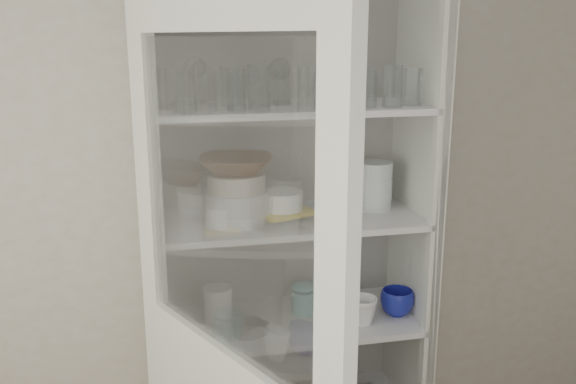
{
  "coord_description": "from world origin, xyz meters",
  "views": [
    {
      "loc": [
        -0.25,
        -0.79,
        1.89
      ],
      "look_at": [
        0.2,
        1.27,
        1.35
      ],
      "focal_mm": 38.0,
      "sensor_mm": 36.0,
      "label": 1
    }
  ],
  "objects_px": {
    "goblet_3": "(343,79)",
    "white_ramekin": "(282,200)",
    "pantry_cabinet": "(285,291)",
    "terracotta_bowl": "(236,165)",
    "white_canister": "(218,303)",
    "goblet_0": "(195,78)",
    "goblet_2": "(277,80)",
    "mug_white": "(362,311)",
    "plate_stack_front": "(237,206)",
    "goblet_1": "(280,78)",
    "cream_bowl": "(236,182)",
    "plate_stack_back": "(205,199)",
    "yellow_trivet": "(282,211)",
    "measuring_cups": "(248,328)",
    "glass_platter": "(282,215)",
    "grey_bowl_stack": "(374,185)",
    "teal_jar": "(303,299)",
    "mug_teal": "(321,295)",
    "mug_blue": "(397,302)"
  },
  "relations": [
    {
      "from": "mug_white",
      "to": "glass_platter",
      "type": "bearing_deg",
      "value": -177.74
    },
    {
      "from": "grey_bowl_stack",
      "to": "mug_white",
      "type": "bearing_deg",
      "value": -120.4
    },
    {
      "from": "plate_stack_front",
      "to": "white_canister",
      "type": "distance_m",
      "value": 0.41
    },
    {
      "from": "goblet_2",
      "to": "mug_teal",
      "type": "height_order",
      "value": "goblet_2"
    },
    {
      "from": "goblet_1",
      "to": "yellow_trivet",
      "type": "distance_m",
      "value": 0.47
    },
    {
      "from": "pantry_cabinet",
      "to": "measuring_cups",
      "type": "height_order",
      "value": "pantry_cabinet"
    },
    {
      "from": "pantry_cabinet",
      "to": "white_ramekin",
      "type": "bearing_deg",
      "value": -107.8
    },
    {
      "from": "goblet_3",
      "to": "white_ramekin",
      "type": "xyz_separation_m",
      "value": [
        -0.25,
        -0.09,
        -0.41
      ]
    },
    {
      "from": "plate_stack_front",
      "to": "goblet_3",
      "type": "bearing_deg",
      "value": 14.85
    },
    {
      "from": "plate_stack_front",
      "to": "white_ramekin",
      "type": "height_order",
      "value": "plate_stack_front"
    },
    {
      "from": "terracotta_bowl",
      "to": "mug_blue",
      "type": "height_order",
      "value": "terracotta_bowl"
    },
    {
      "from": "measuring_cups",
      "to": "teal_jar",
      "type": "bearing_deg",
      "value": 28.62
    },
    {
      "from": "goblet_1",
      "to": "yellow_trivet",
      "type": "relative_size",
      "value": 0.92
    },
    {
      "from": "mug_white",
      "to": "white_canister",
      "type": "distance_m",
      "value": 0.54
    },
    {
      "from": "pantry_cabinet",
      "to": "terracotta_bowl",
      "type": "relative_size",
      "value": 8.41
    },
    {
      "from": "pantry_cabinet",
      "to": "goblet_3",
      "type": "bearing_deg",
      "value": 2.76
    },
    {
      "from": "goblet_2",
      "to": "mug_white",
      "type": "relative_size",
      "value": 1.42
    },
    {
      "from": "terracotta_bowl",
      "to": "mug_white",
      "type": "height_order",
      "value": "terracotta_bowl"
    },
    {
      "from": "mug_blue",
      "to": "mug_white",
      "type": "bearing_deg",
      "value": 176.85
    },
    {
      "from": "goblet_2",
      "to": "terracotta_bowl",
      "type": "distance_m",
      "value": 0.35
    },
    {
      "from": "goblet_2",
      "to": "mug_blue",
      "type": "xyz_separation_m",
      "value": [
        0.43,
        -0.17,
        -0.83
      ]
    },
    {
      "from": "goblet_1",
      "to": "plate_stack_front",
      "type": "height_order",
      "value": "goblet_1"
    },
    {
      "from": "goblet_0",
      "to": "goblet_3",
      "type": "height_order",
      "value": "goblet_0"
    },
    {
      "from": "plate_stack_front",
      "to": "yellow_trivet",
      "type": "distance_m",
      "value": 0.17
    },
    {
      "from": "measuring_cups",
      "to": "goblet_2",
      "type": "bearing_deg",
      "value": 53.41
    },
    {
      "from": "terracotta_bowl",
      "to": "measuring_cups",
      "type": "xyz_separation_m",
      "value": [
        0.02,
        -0.06,
        -0.58
      ]
    },
    {
      "from": "goblet_3",
      "to": "measuring_cups",
      "type": "xyz_separation_m",
      "value": [
        -0.39,
        -0.17,
        -0.86
      ]
    },
    {
      "from": "goblet_0",
      "to": "yellow_trivet",
      "type": "height_order",
      "value": "goblet_0"
    },
    {
      "from": "goblet_0",
      "to": "plate_stack_back",
      "type": "xyz_separation_m",
      "value": [
        0.02,
        0.03,
        -0.45
      ]
    },
    {
      "from": "pantry_cabinet",
      "to": "goblet_1",
      "type": "relative_size",
      "value": 12.22
    },
    {
      "from": "terracotta_bowl",
      "to": "mug_white",
      "type": "bearing_deg",
      "value": -9.6
    },
    {
      "from": "goblet_0",
      "to": "white_ramekin",
      "type": "distance_m",
      "value": 0.53
    },
    {
      "from": "plate_stack_back",
      "to": "glass_platter",
      "type": "height_order",
      "value": "plate_stack_back"
    },
    {
      "from": "goblet_2",
      "to": "plate_stack_back",
      "type": "height_order",
      "value": "goblet_2"
    },
    {
      "from": "plate_stack_back",
      "to": "measuring_cups",
      "type": "xyz_separation_m",
      "value": [
        0.12,
        -0.24,
        -0.42
      ]
    },
    {
      "from": "yellow_trivet",
      "to": "white_canister",
      "type": "distance_m",
      "value": 0.44
    },
    {
      "from": "pantry_cabinet",
      "to": "mug_teal",
      "type": "distance_m",
      "value": 0.15
    },
    {
      "from": "white_canister",
      "to": "cream_bowl",
      "type": "bearing_deg",
      "value": -48.44
    },
    {
      "from": "goblet_1",
      "to": "cream_bowl",
      "type": "height_order",
      "value": "goblet_1"
    },
    {
      "from": "goblet_1",
      "to": "measuring_cups",
      "type": "height_order",
      "value": "goblet_1"
    },
    {
      "from": "pantry_cabinet",
      "to": "plate_stack_back",
      "type": "height_order",
      "value": "pantry_cabinet"
    },
    {
      "from": "goblet_2",
      "to": "teal_jar",
      "type": "distance_m",
      "value": 0.83
    },
    {
      "from": "plate_stack_back",
      "to": "goblet_1",
      "type": "bearing_deg",
      "value": -10.46
    },
    {
      "from": "pantry_cabinet",
      "to": "yellow_trivet",
      "type": "xyz_separation_m",
      "value": [
        -0.03,
        -0.08,
        0.35
      ]
    },
    {
      "from": "terracotta_bowl",
      "to": "white_canister",
      "type": "relative_size",
      "value": 1.97
    },
    {
      "from": "terracotta_bowl",
      "to": "mug_white",
      "type": "xyz_separation_m",
      "value": [
        0.45,
        -0.08,
        -0.55
      ]
    },
    {
      "from": "white_canister",
      "to": "grey_bowl_stack",
      "type": "bearing_deg",
      "value": -1.87
    },
    {
      "from": "terracotta_bowl",
      "to": "mug_teal",
      "type": "relative_size",
      "value": 2.27
    },
    {
      "from": "grey_bowl_stack",
      "to": "white_canister",
      "type": "bearing_deg",
      "value": 178.13
    },
    {
      "from": "terracotta_bowl",
      "to": "grey_bowl_stack",
      "type": "xyz_separation_m",
      "value": [
        0.52,
        0.06,
        -0.11
      ]
    }
  ]
}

